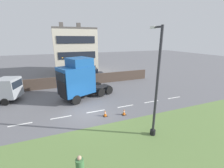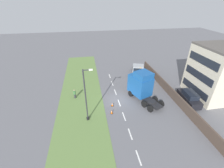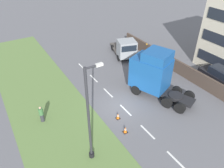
{
  "view_description": "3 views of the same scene",
  "coord_description": "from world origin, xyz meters",
  "px_view_note": "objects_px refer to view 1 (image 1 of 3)",
  "views": [
    {
      "loc": [
        -12.76,
        2.54,
        6.79
      ],
      "look_at": [
        -0.27,
        -2.28,
        2.68
      ],
      "focal_mm": 24.0,
      "sensor_mm": 36.0,
      "label": 1
    },
    {
      "loc": [
        -4.43,
        -19.42,
        14.57
      ],
      "look_at": [
        -1.0,
        0.26,
        3.04
      ],
      "focal_mm": 24.0,
      "sensor_mm": 36.0,
      "label": 2
    },
    {
      "loc": [
        -9.16,
        -13.16,
        13.44
      ],
      "look_at": [
        -1.1,
        -0.06,
        2.98
      ],
      "focal_mm": 35.0,
      "sensor_mm": 36.0,
      "label": 3
    }
  ],
  "objects_px": {
    "parked_car": "(89,75)",
    "traffic_cone_lead": "(105,113)",
    "flatbed_truck": "(5,90)",
    "lamp_post": "(156,90)",
    "traffic_cone_trailing": "(124,112)",
    "lorry_cab": "(78,79)"
  },
  "relations": [
    {
      "from": "parked_car",
      "to": "traffic_cone_lead",
      "type": "relative_size",
      "value": 8.05
    },
    {
      "from": "flatbed_truck",
      "to": "parked_car",
      "type": "bearing_deg",
      "value": 132.54
    },
    {
      "from": "lamp_post",
      "to": "traffic_cone_trailing",
      "type": "xyz_separation_m",
      "value": [
        3.38,
        0.68,
        -3.14
      ]
    },
    {
      "from": "lorry_cab",
      "to": "flatbed_truck",
      "type": "xyz_separation_m",
      "value": [
        2.09,
        7.68,
        -0.96
      ]
    },
    {
      "from": "traffic_cone_lead",
      "to": "parked_car",
      "type": "bearing_deg",
      "value": -6.34
    },
    {
      "from": "lorry_cab",
      "to": "traffic_cone_lead",
      "type": "height_order",
      "value": "lorry_cab"
    },
    {
      "from": "parked_car",
      "to": "traffic_cone_lead",
      "type": "xyz_separation_m",
      "value": [
        -11.97,
        1.33,
        -0.72
      ]
    },
    {
      "from": "lorry_cab",
      "to": "traffic_cone_lead",
      "type": "bearing_deg",
      "value": 175.3
    },
    {
      "from": "lorry_cab",
      "to": "flatbed_truck",
      "type": "height_order",
      "value": "lorry_cab"
    },
    {
      "from": "flatbed_truck",
      "to": "traffic_cone_lead",
      "type": "height_order",
      "value": "flatbed_truck"
    },
    {
      "from": "parked_car",
      "to": "lamp_post",
      "type": "distance_m",
      "value": 15.96
    },
    {
      "from": "traffic_cone_lead",
      "to": "traffic_cone_trailing",
      "type": "distance_m",
      "value": 1.74
    },
    {
      "from": "lorry_cab",
      "to": "traffic_cone_trailing",
      "type": "xyz_separation_m",
      "value": [
        -5.36,
        -3.18,
        -2.08
      ]
    },
    {
      "from": "traffic_cone_trailing",
      "to": "lamp_post",
      "type": "bearing_deg",
      "value": -168.65
    },
    {
      "from": "lorry_cab",
      "to": "flatbed_truck",
      "type": "bearing_deg",
      "value": 53.49
    },
    {
      "from": "traffic_cone_trailing",
      "to": "parked_car",
      "type": "bearing_deg",
      "value": 1.72
    },
    {
      "from": "parked_car",
      "to": "traffic_cone_trailing",
      "type": "relative_size",
      "value": 8.05
    },
    {
      "from": "lamp_post",
      "to": "traffic_cone_lead",
      "type": "bearing_deg",
      "value": 32.26
    },
    {
      "from": "flatbed_truck",
      "to": "parked_car",
      "type": "xyz_separation_m",
      "value": [
        4.9,
        -10.49,
        -0.4
      ]
    },
    {
      "from": "parked_car",
      "to": "lamp_post",
      "type": "relative_size",
      "value": 0.62
    },
    {
      "from": "lamp_post",
      "to": "traffic_cone_lead",
      "type": "relative_size",
      "value": 13.01
    },
    {
      "from": "flatbed_truck",
      "to": "lamp_post",
      "type": "xyz_separation_m",
      "value": [
        -10.84,
        -11.54,
        2.02
      ]
    }
  ]
}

